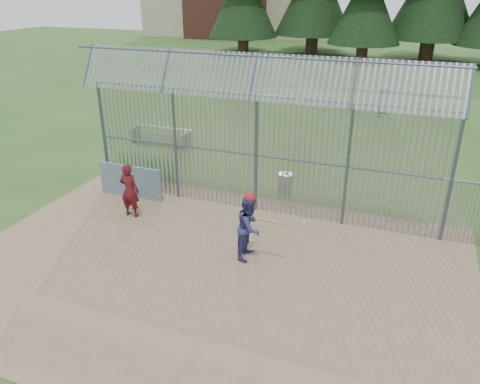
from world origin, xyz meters
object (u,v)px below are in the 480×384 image
at_px(trash_can, 285,183).
at_px(bleacher, 161,136).
at_px(dugout_wall, 131,181).
at_px(batter, 249,227).
at_px(onlooker, 130,190).

xyz_separation_m(trash_can, bleacher, (-7.27, 3.46, 0.03)).
xyz_separation_m(dugout_wall, batter, (5.43, -2.33, 0.33)).
distance_m(dugout_wall, trash_can, 5.71).
height_order(batter, bleacher, batter).
distance_m(batter, bleacher, 11.15).
bearing_deg(bleacher, trash_can, -25.46).
xyz_separation_m(batter, trash_can, (-0.26, 4.74, -0.57)).
bearing_deg(trash_can, batter, -86.92).
xyz_separation_m(batter, onlooker, (-4.57, 0.99, -0.00)).
bearing_deg(onlooker, batter, 166.74).
relative_size(trash_can, bleacher, 0.27).
relative_size(dugout_wall, bleacher, 0.83).
height_order(dugout_wall, trash_can, dugout_wall).
bearing_deg(trash_can, dugout_wall, -155.04).
bearing_deg(bleacher, batter, -47.46).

